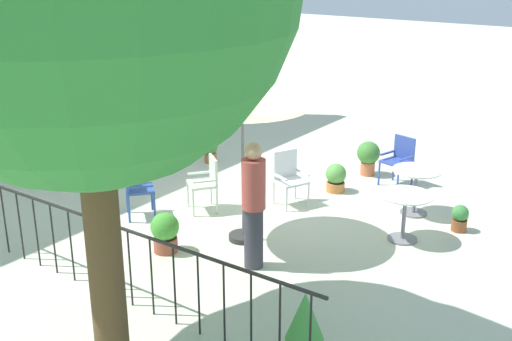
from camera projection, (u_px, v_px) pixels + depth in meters
ground_plane at (254, 217)px, 10.33m from camera, size 60.00×60.00×0.00m
villa_facade at (51, 37)px, 12.07m from camera, size 10.14×0.30×5.06m
terrace_railing at (108, 247)px, 7.74m from camera, size 0.03×6.06×1.01m
patio_umbrella_0 at (242, 94)px, 8.80m from camera, size 1.91×1.91×2.51m
cafe_table_0 at (416, 183)px, 10.28m from camera, size 0.79×0.79×0.77m
cafe_table_1 at (405, 208)px, 9.34m from camera, size 0.80×0.80×0.73m
patio_chair_0 at (207, 179)px, 10.44m from camera, size 0.63×0.64×0.91m
patio_chair_1 at (400, 157)px, 11.57m from camera, size 0.55×0.57×0.90m
patio_chair_2 at (134, 185)px, 10.16m from camera, size 0.64×0.64×0.96m
patio_chair_3 at (289, 175)px, 10.71m from camera, size 0.61×0.58×0.92m
potted_plant_0 at (305, 324)px, 6.63m from camera, size 0.41×0.41×0.78m
potted_plant_1 at (142, 159)px, 12.45m from camera, size 0.27×0.27×0.44m
potted_plant_2 at (460, 218)px, 9.75m from camera, size 0.26×0.26×0.42m
potted_plant_3 at (336, 178)px, 11.34m from camera, size 0.37×0.37×0.51m
potted_plant_4 at (210, 151)px, 12.88m from camera, size 0.28×0.28×0.46m
potted_plant_5 at (165, 232)px, 9.05m from camera, size 0.41×0.41×0.59m
potted_plant_6 at (368, 156)px, 12.13m from camera, size 0.44×0.44×0.66m
standing_person at (254, 204)px, 8.42m from camera, size 0.32×0.32×1.77m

